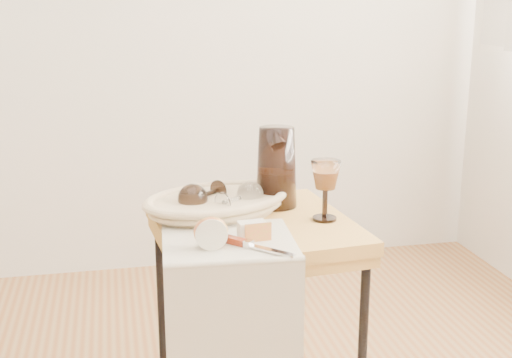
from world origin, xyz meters
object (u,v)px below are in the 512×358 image
object	(u,v)px
pitcher	(276,167)
table_knife	(251,244)
bread_basket	(217,205)
tea_towel	(228,241)
goblet_lying_b	(239,198)
wine_goblet	(325,190)
apple_half	(211,232)
goblet_lying_a	(204,195)
side_table	(254,330)

from	to	relation	value
pitcher	table_knife	world-z (taller)	pitcher
bread_basket	pitcher	bearing A→B (deg)	-6.77
tea_towel	goblet_lying_b	distance (m)	0.21
wine_goblet	apple_half	xyz separation A→B (m)	(-0.33, -0.15, -0.04)
table_knife	tea_towel	bearing A→B (deg)	169.57
goblet_lying_a	table_knife	bearing A→B (deg)	62.02
bread_basket	goblet_lying_a	world-z (taller)	goblet_lying_a
goblet_lying_b	wine_goblet	size ratio (longest dim) A/B	0.74
bread_basket	table_knife	distance (m)	0.29
side_table	tea_towel	xyz separation A→B (m)	(-0.09, -0.14, 0.32)
apple_half	bread_basket	bearing A→B (deg)	82.04
side_table	wine_goblet	bearing A→B (deg)	-8.80
pitcher	side_table	bearing A→B (deg)	-141.02
goblet_lying_a	pitcher	size ratio (longest dim) A/B	0.50
apple_half	goblet_lying_a	bearing A→B (deg)	89.45
side_table	bread_basket	distance (m)	0.36
side_table	apple_half	world-z (taller)	apple_half
bread_basket	apple_half	bearing A→B (deg)	-122.81
goblet_lying_b	wine_goblet	bearing A→B (deg)	-56.69
bread_basket	apple_half	xyz separation A→B (m)	(-0.06, -0.26, 0.02)
goblet_lying_a	wine_goblet	world-z (taller)	wine_goblet
tea_towel	wine_goblet	size ratio (longest dim) A/B	1.92
pitcher	table_knife	size ratio (longest dim) A/B	1.24
bread_basket	wine_goblet	bearing A→B (deg)	-42.33
tea_towel	apple_half	distance (m)	0.07
side_table	table_knife	distance (m)	0.39
goblet_lying_b	wine_goblet	xyz separation A→B (m)	(0.21, -0.08, 0.03)
tea_towel	goblet_lying_a	distance (m)	0.24
tea_towel	bread_basket	world-z (taller)	bread_basket
side_table	table_knife	size ratio (longest dim) A/B	2.97
bread_basket	wine_goblet	distance (m)	0.29
side_table	bread_basket	size ratio (longest dim) A/B	1.72
side_table	apple_half	size ratio (longest dim) A/B	7.83
goblet_lying_a	apple_half	xyz separation A→B (m)	(-0.02, -0.28, -0.01)
tea_towel	table_knife	distance (m)	0.08
goblet_lying_a	apple_half	bearing A→B (deg)	44.67
goblet_lying_b	tea_towel	bearing A→B (deg)	-142.76
goblet_lying_b	pitcher	bearing A→B (deg)	-6.49
goblet_lying_a	goblet_lying_b	size ratio (longest dim) A/B	1.09
wine_goblet	table_knife	size ratio (longest dim) A/B	0.77
pitcher	tea_towel	bearing A→B (deg)	-139.73
side_table	apple_half	bearing A→B (deg)	-128.05
bread_basket	pitcher	xyz separation A→B (m)	(0.17, 0.04, 0.09)
goblet_lying_a	apple_half	world-z (taller)	goblet_lying_a
wine_goblet	apple_half	bearing A→B (deg)	-154.84
tea_towel	bread_basket	distance (m)	0.22
side_table	table_knife	world-z (taller)	table_knife
goblet_lying_b	apple_half	bearing A→B (deg)	-150.08
goblet_lying_b	bread_basket	bearing A→B (deg)	123.10
bread_basket	table_knife	xyz separation A→B (m)	(0.03, -0.28, -0.01)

